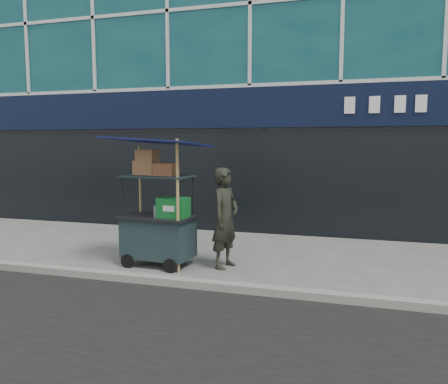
% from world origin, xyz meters
% --- Properties ---
extents(ground, '(80.00, 80.00, 0.00)m').
position_xyz_m(ground, '(0.00, 0.00, 0.00)').
color(ground, '#61615D').
rests_on(ground, ground).
extents(curb, '(80.00, 0.18, 0.12)m').
position_xyz_m(curb, '(0.00, -0.20, 0.06)').
color(curb, gray).
rests_on(curb, ground).
extents(building, '(16.00, 6.20, 12.00)m').
position_xyz_m(building, '(0.00, 6.95, 6.02)').
color(building, gray).
rests_on(building, ground).
extents(vendor_cart, '(1.72, 1.29, 2.21)m').
position_xyz_m(vendor_cart, '(-0.86, 0.77, 0.78)').
color(vendor_cart, '#19262B').
rests_on(vendor_cart, ground).
extents(vendor_man, '(0.55, 0.70, 1.69)m').
position_xyz_m(vendor_man, '(0.27, 0.96, 0.85)').
color(vendor_man, black).
rests_on(vendor_man, ground).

